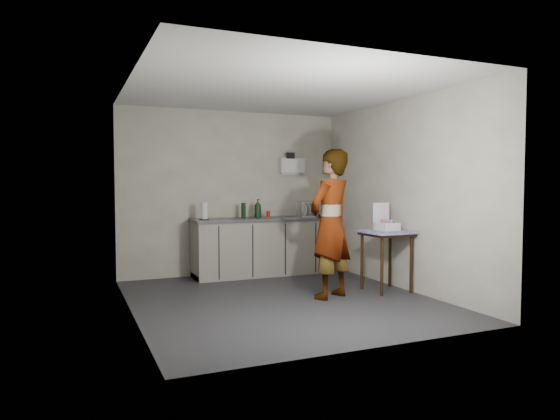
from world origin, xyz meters
name	(u,v)px	position (x,y,z in m)	size (l,w,h in m)	color
ground	(282,300)	(0.00, 0.00, 0.00)	(4.00, 4.00, 0.00)	#28282D
wall_back	(233,193)	(0.00, 1.99, 1.30)	(3.60, 0.02, 2.60)	#B3AD9C
wall_right	(401,195)	(1.79, 0.00, 1.30)	(0.02, 4.00, 2.60)	#B3AD9C
wall_left	(132,197)	(-1.79, 0.00, 1.30)	(0.02, 4.00, 2.60)	#B3AD9C
ceiling	(282,90)	(0.00, 0.00, 2.60)	(3.60, 4.00, 0.01)	white
kitchen_counter	(263,248)	(0.40, 1.70, 0.43)	(2.24, 0.62, 0.91)	black
wall_shelf	(291,166)	(1.00, 1.92, 1.75)	(0.42, 0.18, 0.37)	white
side_table	(386,238)	(1.50, -0.08, 0.71)	(0.64, 0.64, 0.82)	#32190B
standing_man	(331,224)	(0.62, -0.13, 0.94)	(0.69, 0.45, 1.88)	#B2A593
soap_bottle	(258,209)	(0.31, 1.66, 1.06)	(0.11, 0.12, 0.30)	black
soda_can	(268,214)	(0.49, 1.68, 0.97)	(0.06, 0.06, 0.11)	red
dark_bottle	(243,211)	(0.08, 1.69, 1.03)	(0.07, 0.07, 0.24)	black
paper_towel	(204,212)	(-0.57, 1.61, 1.03)	(0.14, 0.14, 0.26)	black
dish_rack	(308,213)	(1.20, 1.68, 0.97)	(0.37, 0.28, 0.26)	silver
bakery_box	(386,224)	(1.53, -0.03, 0.90)	(0.27, 0.28, 0.37)	white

